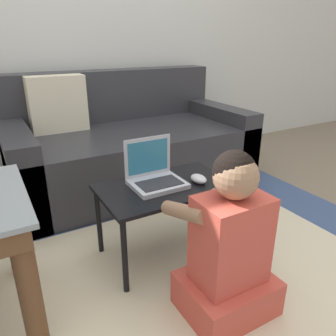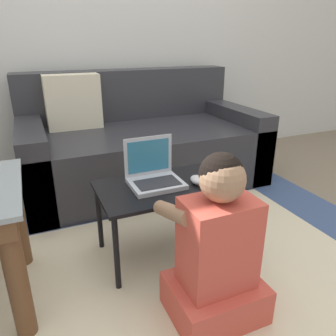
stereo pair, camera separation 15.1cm
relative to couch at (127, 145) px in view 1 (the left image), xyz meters
The scene contains 7 objects.
ground_plane 1.14m from the couch, 95.82° to the right, with size 16.00×16.00×0.00m, color #7F705B.
area_rug 1.18m from the couch, 99.50° to the right, with size 2.34×1.72×0.01m.
couch is the anchor object (origin of this frame).
laptop_desk 0.94m from the couch, 101.68° to the right, with size 0.60×0.36×0.36m.
laptop 0.92m from the couch, 104.36° to the right, with size 0.23×0.19×0.20m.
computer_mouse 0.97m from the couch, 92.55° to the right, with size 0.06×0.09×0.04m.
person_seated 1.35m from the couch, 97.21° to the right, with size 0.33×0.39×0.65m.
Camera 1 is at (-0.73, -0.99, 0.98)m, focal length 35.00 mm.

